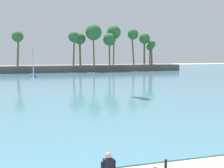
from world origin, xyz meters
TOP-DOWN VIEW (x-y plane):
  - sea at (0.00, 62.17)m, footprint 220.00×109.00m
  - palm_headland at (2.45, 76.73)m, footprint 82.34×6.26m
  - sailboat_near_shore at (-1.12, 61.76)m, footprint 1.34×4.44m

SIDE VIEW (x-z plane):
  - sea at x=0.00m, z-range 0.00..0.06m
  - sailboat_near_shore at x=-1.12m, z-range -2.58..3.86m
  - palm_headland at x=2.45m, z-range -2.43..10.65m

